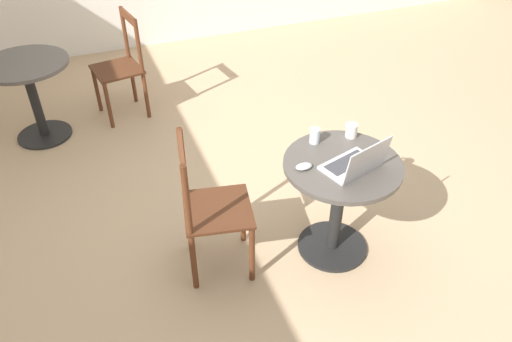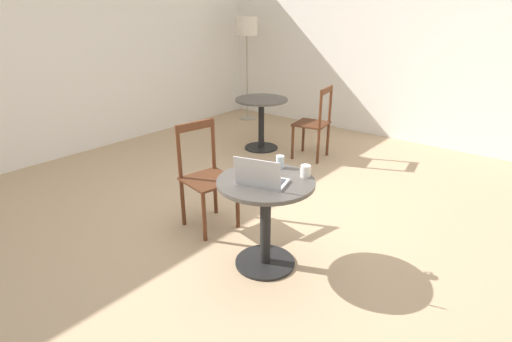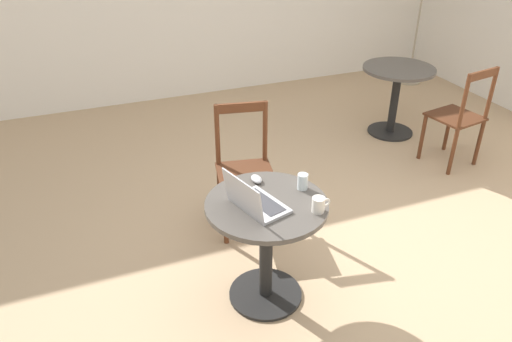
{
  "view_description": "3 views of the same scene",
  "coord_description": "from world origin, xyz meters",
  "px_view_note": "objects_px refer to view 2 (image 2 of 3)",
  "views": [
    {
      "loc": [
        -2.55,
        0.98,
        2.44
      ],
      "look_at": [
        -0.41,
        0.16,
        0.68
      ],
      "focal_mm": 35.0,
      "sensor_mm": 36.0,
      "label": 1
    },
    {
      "loc": [
        -2.6,
        -1.93,
        1.84
      ],
      "look_at": [
        -0.22,
        0.02,
        0.58
      ],
      "focal_mm": 28.0,
      "sensor_mm": 36.0,
      "label": 2
    },
    {
      "loc": [
        -1.46,
        -2.5,
        2.27
      ],
      "look_at": [
        -0.41,
        0.18,
        0.6
      ],
      "focal_mm": 35.0,
      "sensor_mm": 36.0,
      "label": 3
    }
  ],
  "objects_px": {
    "chair_near_back": "(206,177)",
    "laptop": "(262,179)",
    "drinking_glass": "(280,162)",
    "cafe_table_near": "(266,205)",
    "mug": "(306,171)",
    "floor_lamp": "(247,31)",
    "mouse": "(243,169)",
    "cafe_table_mid": "(261,113)",
    "chair_mid_front": "(315,124)"
  },
  "relations": [
    {
      "from": "cafe_table_near",
      "to": "cafe_table_mid",
      "type": "height_order",
      "value": "same"
    },
    {
      "from": "chair_near_back",
      "to": "laptop",
      "type": "relative_size",
      "value": 2.44
    },
    {
      "from": "cafe_table_mid",
      "to": "laptop",
      "type": "height_order",
      "value": "laptop"
    },
    {
      "from": "cafe_table_mid",
      "to": "mouse",
      "type": "height_order",
      "value": "mouse"
    },
    {
      "from": "chair_mid_front",
      "to": "mug",
      "type": "xyz_separation_m",
      "value": [
        -2.02,
        -1.15,
        0.29
      ]
    },
    {
      "from": "floor_lamp",
      "to": "chair_near_back",
      "type": "bearing_deg",
      "value": -145.11
    },
    {
      "from": "cafe_table_mid",
      "to": "chair_mid_front",
      "type": "height_order",
      "value": "chair_mid_front"
    },
    {
      "from": "cafe_table_near",
      "to": "mouse",
      "type": "xyz_separation_m",
      "value": [
        0.03,
        0.24,
        0.22
      ]
    },
    {
      "from": "cafe_table_mid",
      "to": "chair_mid_front",
      "type": "xyz_separation_m",
      "value": [
        0.13,
        -0.77,
        -0.04
      ]
    },
    {
      "from": "chair_mid_front",
      "to": "laptop",
      "type": "xyz_separation_m",
      "value": [
        -2.34,
        -0.99,
        0.29
      ]
    },
    {
      "from": "cafe_table_near",
      "to": "drinking_glass",
      "type": "bearing_deg",
      "value": 13.69
    },
    {
      "from": "chair_near_back",
      "to": "drinking_glass",
      "type": "xyz_separation_m",
      "value": [
        0.1,
        -0.72,
        0.29
      ]
    },
    {
      "from": "laptop",
      "to": "mouse",
      "type": "height_order",
      "value": "laptop"
    },
    {
      "from": "chair_near_back",
      "to": "cafe_table_near",
      "type": "bearing_deg",
      "value": -101.05
    },
    {
      "from": "floor_lamp",
      "to": "chair_mid_front",
      "type": "bearing_deg",
      "value": -116.66
    },
    {
      "from": "chair_near_back",
      "to": "mouse",
      "type": "distance_m",
      "value": 0.61
    },
    {
      "from": "chair_near_back",
      "to": "laptop",
      "type": "distance_m",
      "value": 0.89
    },
    {
      "from": "chair_near_back",
      "to": "mug",
      "type": "height_order",
      "value": "chair_near_back"
    },
    {
      "from": "cafe_table_mid",
      "to": "chair_mid_front",
      "type": "distance_m",
      "value": 0.78
    },
    {
      "from": "laptop",
      "to": "chair_near_back",
      "type": "bearing_deg",
      "value": 73.66
    },
    {
      "from": "chair_near_back",
      "to": "mouse",
      "type": "height_order",
      "value": "chair_near_back"
    },
    {
      "from": "cafe_table_mid",
      "to": "floor_lamp",
      "type": "relative_size",
      "value": 0.41
    },
    {
      "from": "cafe_table_near",
      "to": "chair_near_back",
      "type": "xyz_separation_m",
      "value": [
        0.15,
        0.78,
        -0.04
      ]
    },
    {
      "from": "mug",
      "to": "cafe_table_mid",
      "type": "bearing_deg",
      "value": 45.33
    },
    {
      "from": "chair_near_back",
      "to": "drinking_glass",
      "type": "distance_m",
      "value": 0.78
    },
    {
      "from": "mouse",
      "to": "drinking_glass",
      "type": "xyz_separation_m",
      "value": [
        0.22,
        -0.18,
        0.03
      ]
    },
    {
      "from": "cafe_table_near",
      "to": "chair_near_back",
      "type": "distance_m",
      "value": 0.79
    },
    {
      "from": "chair_near_back",
      "to": "mug",
      "type": "bearing_deg",
      "value": -85.19
    },
    {
      "from": "cafe_table_near",
      "to": "drinking_glass",
      "type": "height_order",
      "value": "drinking_glass"
    },
    {
      "from": "cafe_table_near",
      "to": "cafe_table_mid",
      "type": "distance_m",
      "value": 2.74
    },
    {
      "from": "cafe_table_near",
      "to": "mug",
      "type": "bearing_deg",
      "value": -38.11
    },
    {
      "from": "floor_lamp",
      "to": "laptop",
      "type": "distance_m",
      "value": 4.52
    },
    {
      "from": "chair_near_back",
      "to": "chair_mid_front",
      "type": "distance_m",
      "value": 2.11
    },
    {
      "from": "cafe_table_mid",
      "to": "chair_near_back",
      "type": "distance_m",
      "value": 2.19
    },
    {
      "from": "chair_mid_front",
      "to": "cafe_table_near",
      "type": "bearing_deg",
      "value": -156.88
    },
    {
      "from": "cafe_table_near",
      "to": "laptop",
      "type": "relative_size",
      "value": 1.84
    },
    {
      "from": "chair_mid_front",
      "to": "drinking_glass",
      "type": "bearing_deg",
      "value": -155.76
    },
    {
      "from": "cafe_table_mid",
      "to": "drinking_glass",
      "type": "distance_m",
      "value": 2.52
    },
    {
      "from": "cafe_table_near",
      "to": "chair_mid_front",
      "type": "xyz_separation_m",
      "value": [
        2.26,
        0.96,
        -0.04
      ]
    },
    {
      "from": "chair_near_back",
      "to": "drinking_glass",
      "type": "height_order",
      "value": "chair_near_back"
    },
    {
      "from": "laptop",
      "to": "mouse",
      "type": "bearing_deg",
      "value": 66.4
    },
    {
      "from": "cafe_table_near",
      "to": "laptop",
      "type": "height_order",
      "value": "laptop"
    },
    {
      "from": "cafe_table_mid",
      "to": "mouse",
      "type": "distance_m",
      "value": 2.58
    },
    {
      "from": "mouse",
      "to": "mug",
      "type": "distance_m",
      "value": 0.47
    },
    {
      "from": "cafe_table_near",
      "to": "mug",
      "type": "relative_size",
      "value": 6.43
    },
    {
      "from": "cafe_table_near",
      "to": "chair_mid_front",
      "type": "distance_m",
      "value": 2.46
    },
    {
      "from": "floor_lamp",
      "to": "laptop",
      "type": "relative_size",
      "value": 4.44
    },
    {
      "from": "mug",
      "to": "mouse",
      "type": "bearing_deg",
      "value": 115.4
    },
    {
      "from": "cafe_table_mid",
      "to": "chair_near_back",
      "type": "relative_size",
      "value": 0.75
    },
    {
      "from": "drinking_glass",
      "to": "chair_mid_front",
      "type": "bearing_deg",
      "value": 24.24
    }
  ]
}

